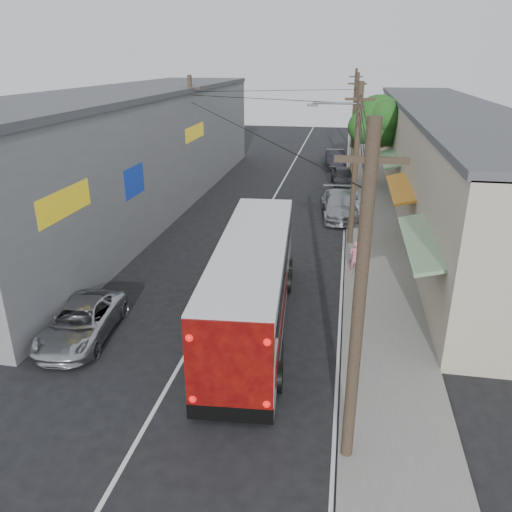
{
  "coord_description": "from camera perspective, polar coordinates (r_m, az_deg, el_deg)",
  "views": [
    {
      "loc": [
        4.72,
        -11.66,
        9.0
      ],
      "look_at": [
        1.42,
        6.67,
        1.57
      ],
      "focal_mm": 35.0,
      "sensor_mm": 36.0,
      "label": 1
    }
  ],
  "objects": [
    {
      "name": "building_left",
      "position": [
        32.91,
        -13.92,
        11.77
      ],
      "size": [
        7.2,
        36.0,
        7.25
      ],
      "color": "gray",
      "rests_on": "ground"
    },
    {
      "name": "utility_poles",
      "position": [
        32.4,
        7.47,
        12.92
      ],
      "size": [
        11.8,
        45.28,
        8.0
      ],
      "color": "#473828",
      "rests_on": "ground"
    },
    {
      "name": "street_tree",
      "position": [
        37.99,
        13.85,
        14.6
      ],
      "size": [
        4.4,
        4.0,
        6.6
      ],
      "color": "#3F2B19",
      "rests_on": "ground"
    },
    {
      "name": "parked_suv",
      "position": [
        30.57,
        9.55,
        5.77
      ],
      "size": [
        2.61,
        5.32,
        1.49
      ],
      "primitive_type": "imported",
      "rotation": [
        0.0,
        0.0,
        0.1
      ],
      "color": "#93949B",
      "rests_on": "ground"
    },
    {
      "name": "ground",
      "position": [
        15.47,
        -9.9,
        -14.21
      ],
      "size": [
        120.0,
        120.0,
        0.0
      ],
      "primitive_type": "plane",
      "color": "black",
      "rests_on": "ground"
    },
    {
      "name": "coach_bus",
      "position": [
        17.63,
        -0.34,
        -2.89
      ],
      "size": [
        3.2,
        11.19,
        3.18
      ],
      "rotation": [
        0.0,
        0.0,
        0.08
      ],
      "color": "silver",
      "rests_on": "ground"
    },
    {
      "name": "parked_car_far",
      "position": [
        45.04,
        9.04,
        10.91
      ],
      "size": [
        1.98,
        4.62,
        1.48
      ],
      "primitive_type": "imported",
      "rotation": [
        0.0,
        0.0,
        0.09
      ],
      "color": "#222127",
      "rests_on": "ground"
    },
    {
      "name": "building_right",
      "position": [
        34.74,
        20.83,
        10.66
      ],
      "size": [
        7.09,
        40.0,
        6.25
      ],
      "color": "#B4A88F",
      "rests_on": "ground"
    },
    {
      "name": "pedestrian_far",
      "position": [
        30.1,
        11.18,
        5.71
      ],
      "size": [
        0.79,
        0.64,
        1.56
      ],
      "primitive_type": "imported",
      "rotation": [
        0.0,
        0.0,
        3.2
      ],
      "color": "#8AACC9",
      "rests_on": "sidewalk"
    },
    {
      "name": "sidewalk",
      "position": [
        32.95,
        12.98,
        5.44
      ],
      "size": [
        3.0,
        80.0,
        0.12
      ],
      "primitive_type": "cube",
      "color": "slate",
      "rests_on": "ground"
    },
    {
      "name": "jeepney",
      "position": [
        18.14,
        -19.36,
        -7.14
      ],
      "size": [
        2.45,
        4.59,
        1.22
      ],
      "primitive_type": "imported",
      "rotation": [
        0.0,
        0.0,
        0.1
      ],
      "color": "#B7B8BE",
      "rests_on": "ground"
    },
    {
      "name": "parked_car_mid",
      "position": [
        38.57,
        9.92,
        8.96
      ],
      "size": [
        2.02,
        4.11,
        1.35
      ],
      "primitive_type": "imported",
      "rotation": [
        0.0,
        0.0,
        0.11
      ],
      "color": "#28292E",
      "rests_on": "ground"
    },
    {
      "name": "pedestrian_near",
      "position": [
        22.26,
        11.24,
        -0.16
      ],
      "size": [
        0.57,
        0.4,
        1.47
      ],
      "primitive_type": "imported",
      "rotation": [
        0.0,
        0.0,
        3.05
      ],
      "color": "#D67187",
      "rests_on": "sidewalk"
    }
  ]
}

